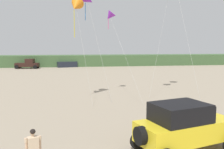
% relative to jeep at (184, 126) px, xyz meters
% --- Properties ---
extents(dune_ridge, '(90.00, 6.14, 2.47)m').
position_rel_jeep_xyz_m(dune_ridge, '(3.01, 47.67, 0.03)').
color(dune_ridge, '#426038').
rests_on(dune_ridge, ground_plane).
extents(jeep, '(5.02, 3.43, 2.26)m').
position_rel_jeep_xyz_m(jeep, '(0.00, 0.00, 0.00)').
color(jeep, yellow).
rests_on(jeep, ground_plane).
extents(person_watching, '(0.60, 0.40, 1.67)m').
position_rel_jeep_xyz_m(person_watching, '(-6.36, -0.73, -0.26)').
color(person_watching, '#DBB28E').
rests_on(person_watching, ground_plane).
extents(distant_pickup, '(4.77, 2.80, 1.98)m').
position_rel_jeep_xyz_m(distant_pickup, '(-14.12, 42.59, -0.26)').
color(distant_pickup, black).
rests_on(distant_pickup, ground_plane).
extents(distant_sedan, '(4.50, 2.73, 1.20)m').
position_rel_jeep_xyz_m(distant_sedan, '(-6.25, 44.56, -0.60)').
color(distant_sedan, '#1E232D').
rests_on(distant_sedan, ground_plane).
extents(kite_red_delta, '(2.66, 5.86, 8.16)m').
position_rel_jeep_xyz_m(kite_red_delta, '(-1.29, 13.98, 6.34)').
color(kite_red_delta, purple).
rests_on(kite_red_delta, ground_plane).
extents(kite_white_parafoil, '(1.98, 2.67, 8.64)m').
position_rel_jeep_xyz_m(kite_white_parafoil, '(-4.55, 10.50, 6.68)').
color(kite_white_parafoil, orange).
rests_on(kite_white_parafoil, ground_plane).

